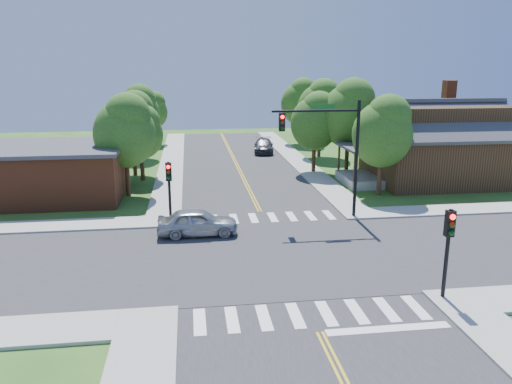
{
  "coord_description": "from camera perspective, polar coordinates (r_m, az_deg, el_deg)",
  "views": [
    {
      "loc": [
        -4.35,
        -22.91,
        9.25
      ],
      "look_at": [
        -0.7,
        4.23,
        2.2
      ],
      "focal_mm": 35.0,
      "sensor_mm": 36.0,
      "label": 1
    }
  ],
  "objects": [
    {
      "name": "building_nw",
      "position": [
        38.15,
        -22.48,
        2.19
      ],
      "size": [
        10.4,
        8.4,
        3.73
      ],
      "color": "brown",
      "rests_on": "ground"
    },
    {
      "name": "tree_e_a",
      "position": [
        36.44,
        14.41,
        6.91
      ],
      "size": [
        4.27,
        4.06,
        7.27
      ],
      "color": "#382314",
      "rests_on": "ground"
    },
    {
      "name": "tree_e_b",
      "position": [
        43.1,
        10.69,
        9.02
      ],
      "size": [
        4.82,
        4.58,
        8.2
      ],
      "color": "#382314",
      "rests_on": "ground"
    },
    {
      "name": "road_ew",
      "position": [
        25.08,
        2.9,
        -7.17
      ],
      "size": [
        90.0,
        10.0,
        0.04
      ],
      "primitive_type": "cube",
      "color": "#2D2D30",
      "rests_on": "ground"
    },
    {
      "name": "tree_house",
      "position": [
        43.31,
        6.86,
        8.21
      ],
      "size": [
        4.16,
        3.95,
        7.07
      ],
      "color": "#382314",
      "rests_on": "ground"
    },
    {
      "name": "car_dgrey",
      "position": [
        53.46,
        0.89,
        5.24
      ],
      "size": [
        3.37,
        5.49,
        1.43
      ],
      "primitive_type": "imported",
      "rotation": [
        0.0,
        0.0,
        -0.14
      ],
      "color": "#303235",
      "rests_on": "ground"
    },
    {
      "name": "intersection_patch",
      "position": [
        25.09,
        2.9,
        -7.22
      ],
      "size": [
        10.2,
        10.2,
        0.06
      ],
      "primitive_type": "cube",
      "color": "#2D2D30",
      "rests_on": "ground"
    },
    {
      "name": "house_ne",
      "position": [
        42.35,
        19.88,
        5.54
      ],
      "size": [
        13.05,
        8.8,
        7.11
      ],
      "color": "#301D11",
      "rests_on": "ground"
    },
    {
      "name": "tree_w_b",
      "position": [
        43.28,
        -13.88,
        8.0
      ],
      "size": [
        4.23,
        4.02,
        7.2
      ],
      "color": "#382314",
      "rests_on": "ground"
    },
    {
      "name": "signal_pole_nw",
      "position": [
        29.26,
        -9.91,
        1.21
      ],
      "size": [
        0.34,
        0.42,
        3.8
      ],
      "color": "black",
      "rests_on": "ground"
    },
    {
      "name": "tree_w_a",
      "position": [
        36.29,
        -14.69,
        6.97
      ],
      "size": [
        4.34,
        4.12,
        7.38
      ],
      "color": "#382314",
      "rests_on": "ground"
    },
    {
      "name": "signal_pole_se",
      "position": [
        21.0,
        21.17,
        -4.85
      ],
      "size": [
        0.34,
        0.42,
        3.8
      ],
      "color": "black",
      "rests_on": "ground"
    },
    {
      "name": "centerline",
      "position": [
        25.07,
        2.9,
        -7.12
      ],
      "size": [
        0.3,
        90.0,
        0.01
      ],
      "color": "gold",
      "rests_on": "ground"
    },
    {
      "name": "crosswalk_north",
      "position": [
        30.84,
        0.8,
        -2.93
      ],
      "size": [
        8.85,
        2.0,
        0.01
      ],
      "color": "white",
      "rests_on": "ground"
    },
    {
      "name": "crosswalk_south",
      "position": [
        19.57,
        6.3,
        -13.72
      ],
      "size": [
        8.85,
        2.0,
        0.01
      ],
      "color": "white",
      "rests_on": "ground"
    },
    {
      "name": "sidewalk_nw",
      "position": [
        41.42,
        -23.52,
        0.41
      ],
      "size": [
        40.0,
        40.0,
        0.14
      ],
      "color": "#9E9B93",
      "rests_on": "ground"
    },
    {
      "name": "road_ns",
      "position": [
        25.08,
        2.9,
        -7.18
      ],
      "size": [
        10.0,
        90.0,
        0.04
      ],
      "primitive_type": "cube",
      "color": "#2D2D30",
      "rests_on": "ground"
    },
    {
      "name": "tree_w_d",
      "position": [
        60.11,
        -11.77,
        9.2
      ],
      "size": [
        3.67,
        3.48,
        6.23
      ],
      "color": "#382314",
      "rests_on": "ground"
    },
    {
      "name": "car_silver",
      "position": [
        27.74,
        -6.69,
        -3.5
      ],
      "size": [
        1.82,
        4.43,
        1.5
      ],
      "primitive_type": "imported",
      "rotation": [
        0.0,
        0.0,
        1.57
      ],
      "color": "#ACB0B4",
      "rests_on": "ground"
    },
    {
      "name": "tree_bldg",
      "position": [
        41.22,
        -12.99,
        6.79
      ],
      "size": [
        3.62,
        3.44,
        6.16
      ],
      "color": "#382314",
      "rests_on": "ground"
    },
    {
      "name": "tree_e_c",
      "position": [
        51.22,
        7.48,
        9.75
      ],
      "size": [
        4.64,
        4.41,
        7.9
      ],
      "color": "#382314",
      "rests_on": "ground"
    },
    {
      "name": "tree_w_c",
      "position": [
        51.45,
        -13.34,
        9.14
      ],
      "size": [
        4.35,
        4.13,
        7.39
      ],
      "color": "#382314",
      "rests_on": "ground"
    },
    {
      "name": "stop_bar",
      "position": [
        19.15,
        14.87,
        -14.97
      ],
      "size": [
        4.6,
        0.45,
        0.09
      ],
      "primitive_type": "cube",
      "color": "white",
      "rests_on": "ground"
    },
    {
      "name": "tree_e_d",
      "position": [
        59.72,
        5.16,
        10.37
      ],
      "size": [
        4.56,
        4.33,
        7.75
      ],
      "color": "#382314",
      "rests_on": "ground"
    },
    {
      "name": "signal_mast_ne",
      "position": [
        30.0,
        8.46,
        5.85
      ],
      "size": [
        5.3,
        0.42,
        7.2
      ],
      "color": "black",
      "rests_on": "ground"
    },
    {
      "name": "ground",
      "position": [
        25.09,
        2.9,
        -7.22
      ],
      "size": [
        100.0,
        100.0,
        0.0
      ],
      "primitive_type": "plane",
      "color": "#2F551A",
      "rests_on": "ground"
    },
    {
      "name": "sidewalk_ne",
      "position": [
        44.62,
        19.42,
        1.73
      ],
      "size": [
        40.0,
        40.0,
        0.14
      ],
      "color": "#9E9B93",
      "rests_on": "ground"
    }
  ]
}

